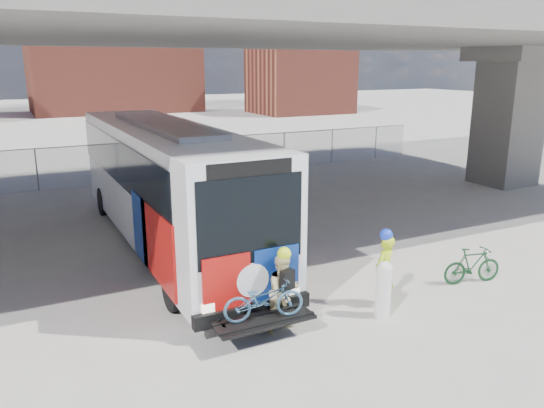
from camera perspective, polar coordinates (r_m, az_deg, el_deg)
ground at (r=14.79m, az=-0.65°, el=-6.10°), size 160.00×160.00×0.00m
bus at (r=15.89m, az=-11.42°, el=3.01°), size 2.67×12.96×3.69m
overpass at (r=17.54m, az=-6.85°, el=18.85°), size 40.00×16.00×7.95m
chainlink_fence at (r=25.44m, az=-12.79°, el=5.72°), size 30.00×0.06×30.00m
brick_buildings at (r=61.06m, az=-20.67°, el=14.01°), size 54.00×22.00×12.00m
smokestack at (r=70.70m, az=-10.96°, el=20.40°), size 2.20×2.20×25.00m
bollard at (r=11.66m, az=11.91°, el=-8.77°), size 0.33×0.33×1.26m
cyclist_hivis at (r=12.12m, az=11.98°, el=-6.85°), size 0.71×0.61×1.81m
cyclist_tan at (r=10.81m, az=1.30°, el=-9.39°), size 0.91×0.78×1.79m
bike_parked at (r=14.07m, az=20.75°, el=-6.20°), size 1.60×0.77×0.93m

